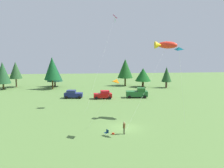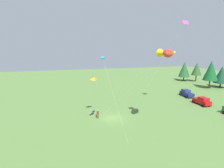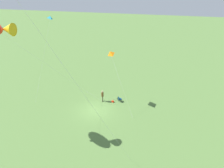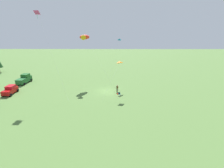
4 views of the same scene
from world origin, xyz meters
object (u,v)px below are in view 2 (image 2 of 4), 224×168
car_navy_hatch (187,93)px  car_red_sedan (202,101)px  kite_delta_orange (94,79)px  kite_diamond_rainbow (184,26)px  kite_delta_teal (102,58)px  backpack_on_grass (96,115)px  kite_large_fish (166,53)px  person_kite_flyer (98,113)px  folding_chair (93,112)px

car_navy_hatch → car_red_sedan: bearing=174.6°
kite_delta_orange → kite_diamond_rainbow: kite_diamond_rainbow is taller
car_navy_hatch → kite_diamond_rainbow: (8.73, -9.29, 16.16)m
kite_delta_teal → backpack_on_grass: bearing=176.1°
kite_large_fish → kite_delta_teal: bearing=-95.5°
person_kite_flyer → kite_diamond_rainbow: 23.35m
backpack_on_grass → kite_large_fish: kite_large_fish is taller
kite_delta_teal → kite_large_fish: bearing=84.5°
car_navy_hatch → kite_large_fish: bearing=138.4°
kite_delta_teal → kite_delta_orange: (-8.20, 0.28, -4.23)m
kite_delta_teal → kite_diamond_rainbow: (-6.82, 17.57, 5.43)m
kite_large_fish → kite_diamond_rainbow: bearing=132.6°
car_navy_hatch → backpack_on_grass: bearing=110.3°
folding_chair → kite_diamond_rainbow: kite_diamond_rainbow is taller
kite_large_fish → kite_delta_teal: kite_large_fish is taller
person_kite_flyer → car_red_sedan: bearing=-97.3°
car_red_sedan → kite_large_fish: kite_large_fish is taller
kite_large_fish → kite_diamond_rainbow: size_ratio=0.71×
folding_chair → car_navy_hatch: car_navy_hatch is taller
backpack_on_grass → kite_large_fish: size_ratio=0.02×
kite_delta_teal → kite_delta_orange: 9.23m
folding_chair → kite_diamond_rainbow: size_ratio=0.05×
car_red_sedan → person_kite_flyer: bearing=-87.0°
car_red_sedan → kite_large_fish: bearing=-60.3°
person_kite_flyer → backpack_on_grass: (-1.53, -0.05, -0.91)m
person_kite_flyer → backpack_on_grass: person_kite_flyer is taller
person_kite_flyer → kite_delta_orange: 6.52m
person_kite_flyer → kite_large_fish: 16.19m
kite_large_fish → kite_delta_teal: 9.23m
car_navy_hatch → car_red_sedan: same height
kite_large_fish → kite_delta_orange: kite_large_fish is taller
car_navy_hatch → kite_delta_orange: size_ratio=0.56×
backpack_on_grass → kite_large_fish: 17.64m
car_navy_hatch → kite_diamond_rainbow: size_ratio=0.24×
kite_large_fish → kite_delta_orange: size_ratio=1.65×
person_kite_flyer → car_navy_hatch: size_ratio=0.40×
backpack_on_grass → kite_diamond_rainbow: kite_diamond_rainbow is taller
kite_delta_orange → kite_diamond_rainbow: size_ratio=0.43×
person_kite_flyer → backpack_on_grass: bearing=-8.7°
kite_delta_teal → kite_diamond_rainbow: size_ratio=0.66×
car_red_sedan → kite_delta_teal: (8.54, -25.50, 10.73)m
backpack_on_grass → car_navy_hatch: size_ratio=0.07×
folding_chair → kite_large_fish: (10.44, 8.96, 11.73)m
person_kite_flyer → car_navy_hatch: 27.54m
folding_chair → kite_delta_teal: bearing=144.6°
folding_chair → kite_large_fish: bearing=-173.5°
car_red_sedan → kite_delta_orange: 26.05m
person_kite_flyer → backpack_on_grass: size_ratio=5.44×
car_navy_hatch → kite_delta_orange: (7.35, -26.58, 6.49)m
kite_delta_teal → kite_delta_orange: size_ratio=1.54×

